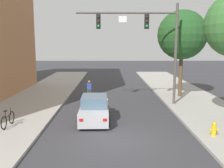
{
  "coord_description": "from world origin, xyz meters",
  "views": [
    {
      "loc": [
        -0.36,
        -11.98,
        4.72
      ],
      "look_at": [
        -0.2,
        5.31,
        2.0
      ],
      "focal_mm": 41.14,
      "sensor_mm": 36.0,
      "label": 1
    }
  ],
  "objects": [
    {
      "name": "car_lead_silver",
      "position": [
        -1.29,
        3.39,
        0.72
      ],
      "size": [
        1.89,
        4.27,
        1.6
      ],
      "color": "#B7B7BC",
      "rests_on": "ground"
    },
    {
      "name": "traffic_signal_mast",
      "position": [
        2.44,
        7.3,
        5.39
      ],
      "size": [
        7.5,
        0.38,
        7.5
      ],
      "color": "#514C47",
      "rests_on": "sidewalk_right"
    },
    {
      "name": "bicycle_leaning",
      "position": [
        -6.04,
        1.88,
        0.54
      ],
      "size": [
        0.13,
        1.77,
        0.98
      ],
      "color": "black",
      "rests_on": "sidewalk_left"
    },
    {
      "name": "street_tree_second",
      "position": [
        5.83,
        10.15,
        5.46
      ],
      "size": [
        4.19,
        4.19,
        7.42
      ],
      "color": "brown",
      "rests_on": "sidewalk_right"
    },
    {
      "name": "pedestrian_crossing_road",
      "position": [
        -2.09,
        9.56,
        0.91
      ],
      "size": [
        0.36,
        0.22,
        1.64
      ],
      "color": "brown",
      "rests_on": "ground"
    },
    {
      "name": "fire_hydrant",
      "position": [
        4.86,
        0.29,
        0.51
      ],
      "size": [
        0.48,
        0.24,
        0.72
      ],
      "color": "gold",
      "rests_on": "sidewalk_right"
    },
    {
      "name": "ground_plane",
      "position": [
        0.0,
        0.0,
        0.0
      ],
      "size": [
        120.0,
        120.0,
        0.0
      ],
      "primitive_type": "plane",
      "color": "#38383D"
    }
  ]
}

